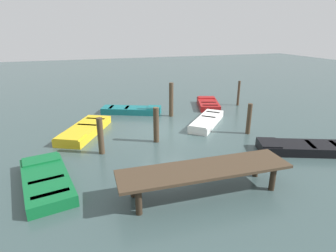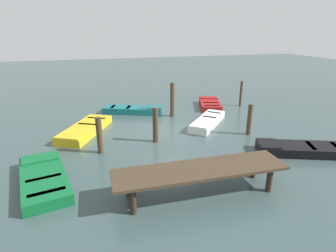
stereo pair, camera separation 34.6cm
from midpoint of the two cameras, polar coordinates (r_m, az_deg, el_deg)
ground_plane at (r=14.87m, az=-0.67°, el=-1.27°), size 80.00×80.00×0.00m
dock_segment at (r=9.28m, az=6.53°, el=-9.21°), size 5.84×1.57×0.95m
rowboat_teal at (r=18.31m, az=-8.00°, el=3.27°), size 3.95×2.53×0.46m
rowboat_white at (r=16.09m, az=7.42°, el=1.01°), size 3.28×3.49×0.46m
rowboat_black at (r=13.75m, az=25.37°, el=-4.06°), size 4.11×2.63×0.46m
rowboat_red at (r=19.85m, az=7.78°, el=4.55°), size 2.17×3.12×0.46m
rowboat_yellow at (r=15.26m, az=-17.47°, el=-0.79°), size 3.09×4.19×0.46m
rowboat_green at (r=10.90m, az=-24.74°, el=-10.10°), size 2.14×3.84×0.46m
mooring_piling_mid_right at (r=12.47m, az=-14.54°, el=-2.02°), size 0.26×0.26×1.66m
mooring_piling_far_left at (r=13.35m, az=-3.21°, el=0.21°), size 0.27×0.27×1.74m
mooring_piling_mid_left at (r=17.32m, az=0.09°, el=5.44°), size 0.27×0.27×2.14m
mooring_piling_far_right at (r=14.97m, az=15.76°, el=1.42°), size 0.24×0.24×1.63m
mooring_piling_near_left at (r=20.52m, az=13.91°, el=6.60°), size 0.17×0.17×1.78m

